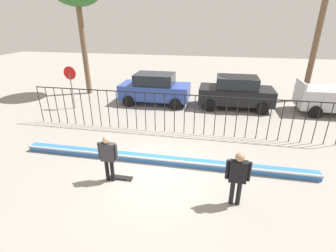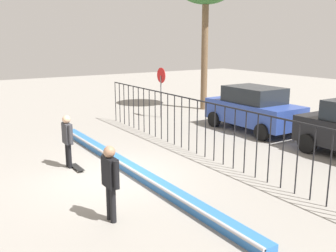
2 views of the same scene
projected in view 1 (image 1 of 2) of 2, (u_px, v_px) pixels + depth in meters
The scene contains 9 objects.
ground_plane at pixel (158, 172), 8.79m from camera, with size 60.00×60.00×0.00m, color gray.
bowl_coping_ledge at pixel (162, 160), 9.31m from camera, with size 11.00×0.41×0.27m.
perimeter_fence at pixel (174, 109), 11.42m from camera, with size 14.04×0.04×1.89m.
skateboarder at pixel (108, 155), 7.95m from camera, with size 0.66×0.25×1.64m.
skateboard at pixel (121, 177), 8.39m from camera, with size 0.80×0.20×0.07m.
camera_operator at pixel (238, 174), 6.88m from camera, with size 0.69×0.26×1.70m.
parked_car_blue at pixel (155, 88), 15.56m from camera, with size 4.30×2.12×1.90m.
parked_car_black at pixel (236, 92), 14.78m from camera, with size 4.30×2.12×1.90m.
stop_sign at pixel (71, 82), 14.44m from camera, with size 0.76×0.07×2.50m.
Camera 1 is at (1.77, -7.20, 4.99)m, focal length 26.52 mm.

